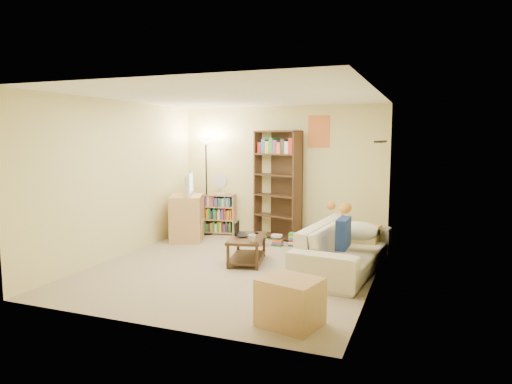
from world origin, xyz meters
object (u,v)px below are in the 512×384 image
at_px(mug, 252,238).
at_px(side_table, 364,241).
at_px(tabby_cat, 343,208).
at_px(laptop, 245,235).
at_px(tv_stand, 187,218).
at_px(desk_fan, 221,183).
at_px(television, 186,184).
at_px(tall_bookshelf, 278,182).
at_px(coffee_table, 247,246).
at_px(end_cabinet, 290,302).
at_px(sofa, 345,247).
at_px(short_bookshelf, 220,214).
at_px(floor_lamp, 206,157).

relative_size(mug, side_table, 0.25).
xyz_separation_m(tabby_cat, laptop, (-1.33, -0.98, -0.35)).
relative_size(tv_stand, desk_fan, 2.00).
distance_m(tabby_cat, side_table, 0.64).
relative_size(tv_stand, television, 1.19).
relative_size(tv_stand, tall_bookshelf, 0.41).
bearing_deg(coffee_table, tall_bookshelf, 80.32).
distance_m(laptop, mug, 0.43).
distance_m(laptop, end_cabinet, 2.51).
bearing_deg(sofa, laptop, 98.51).
distance_m(mug, desk_fan, 2.50).
height_order(coffee_table, television, television).
bearing_deg(tall_bookshelf, desk_fan, -160.36).
distance_m(tv_stand, end_cabinet, 4.24).
height_order(laptop, short_bookshelf, short_bookshelf).
distance_m(tall_bookshelf, desk_fan, 1.16).
distance_m(tv_stand, television, 0.63).
height_order(tabby_cat, television, television).
height_order(coffee_table, mug, mug).
bearing_deg(end_cabinet, tall_bookshelf, 110.08).
xyz_separation_m(mug, side_table, (1.46, 1.19, -0.19)).
relative_size(tabby_cat, mug, 4.08).
distance_m(short_bookshelf, desk_fan, 0.63).
bearing_deg(end_cabinet, desk_fan, 124.25).
distance_m(tabby_cat, laptop, 1.69).
distance_m(mug, tall_bookshelf, 2.13).
bearing_deg(desk_fan, sofa, -29.80).
relative_size(floor_lamp, end_cabinet, 3.26).
distance_m(floor_lamp, end_cabinet, 4.79).
bearing_deg(short_bookshelf, floor_lamp, -164.48).
bearing_deg(desk_fan, short_bookshelf, 136.34).
height_order(mug, floor_lamp, floor_lamp).
distance_m(short_bookshelf, floor_lamp, 1.16).
xyz_separation_m(mug, tall_bookshelf, (-0.27, 2.01, 0.62)).
xyz_separation_m(mug, end_cabinet, (1.10, -1.75, -0.21)).
bearing_deg(floor_lamp, mug, -48.09).
distance_m(coffee_table, tall_bookshelf, 1.93).
relative_size(laptop, side_table, 0.81).
bearing_deg(tabby_cat, short_bookshelf, 165.11).
bearing_deg(mug, short_bookshelf, 126.21).
relative_size(short_bookshelf, end_cabinet, 1.35).
relative_size(television, short_bookshelf, 0.89).
xyz_separation_m(tabby_cat, end_cabinet, (0.02, -3.09, -0.52)).
xyz_separation_m(laptop, end_cabinet, (1.36, -2.10, -0.17)).
bearing_deg(mug, laptop, 125.86).
height_order(laptop, side_table, side_table).
bearing_deg(side_table, short_bookshelf, 164.37).
bearing_deg(floor_lamp, television, -100.90).
height_order(laptop, desk_fan, desk_fan).
xyz_separation_m(short_bookshelf, end_cabinet, (2.58, -3.76, -0.15)).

